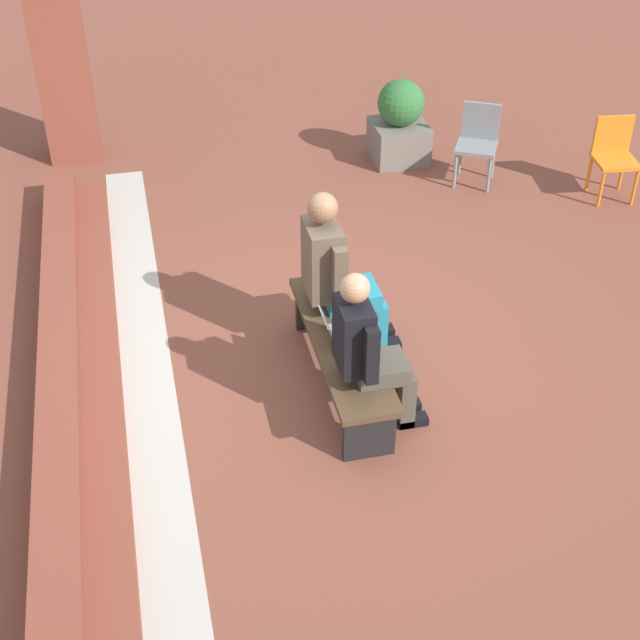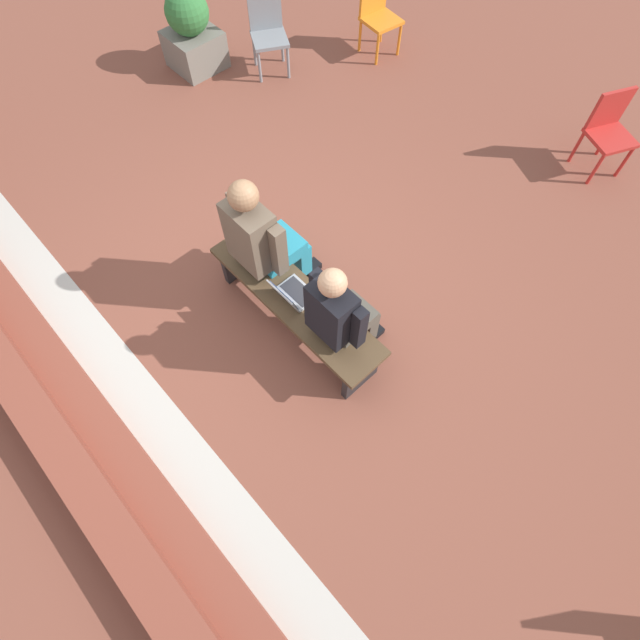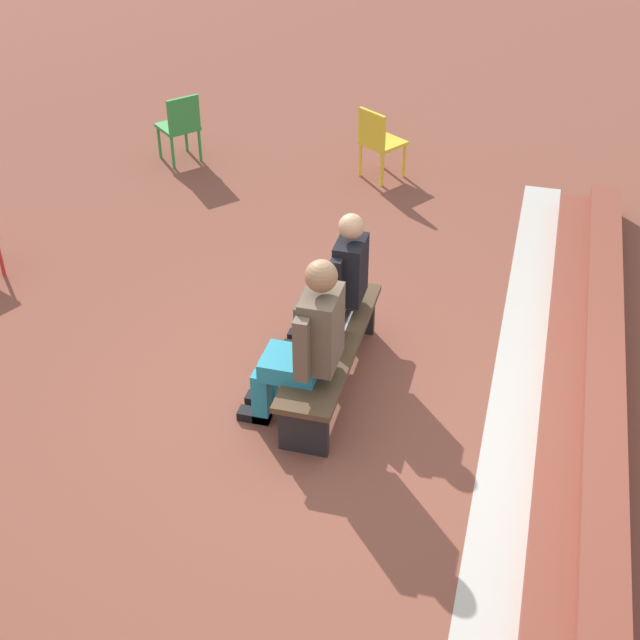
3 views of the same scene
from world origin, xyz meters
name	(u,v)px [view 2 (image 2 of 3)]	position (x,y,z in m)	size (l,w,h in m)	color
ground_plane	(266,309)	(0.00, 0.00, 0.00)	(60.00, 60.00, 0.00)	brown
concrete_strip	(163,430)	(-0.32, 1.36, 0.00)	(8.20, 0.40, 0.01)	#B7B2A8
brick_steps	(98,474)	(-0.32, 1.91, 0.12)	(7.40, 0.60, 0.30)	brown
bench	(296,304)	(-0.32, -0.11, 0.35)	(1.80, 0.44, 0.45)	#4C3823
person_student	(341,313)	(-0.79, -0.17, 0.71)	(0.53, 0.67, 1.33)	#4C473D
person_adult	(263,238)	(0.14, -0.18, 0.76)	(0.60, 0.76, 1.45)	teal
laptop	(292,294)	(-0.30, -0.09, 0.50)	(0.32, 0.29, 0.21)	#9EA0A5
plastic_chair_mid_courtyard	(268,30)	(2.76, -2.39, 0.48)	(0.57, 0.57, 0.84)	gray
plastic_chair_near_bench_right	(609,128)	(-1.00, -3.86, 0.48)	(0.56, 0.56, 0.84)	red
plastic_chair_far_left	(378,13)	(2.11, -3.65, 0.48)	(0.47, 0.47, 0.84)	orange
planter	(191,32)	(3.42, -1.72, 0.44)	(0.60, 0.60, 0.94)	#6B665B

